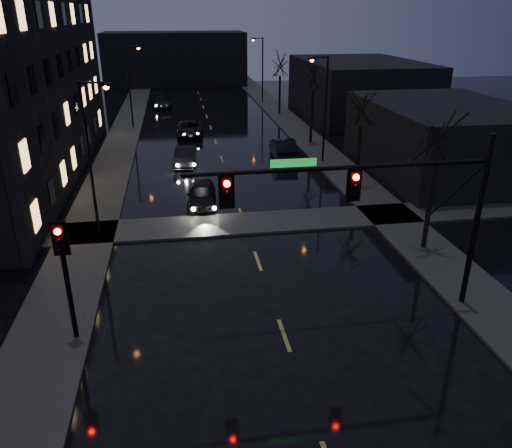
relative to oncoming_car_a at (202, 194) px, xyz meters
name	(u,v)px	position (x,y,z in m)	size (l,w,h in m)	color
sidewalk_left	(117,153)	(-6.31, 13.19, -0.67)	(3.00, 140.00, 0.12)	#2D2D2B
sidewalk_right	(314,145)	(10.69, 13.19, -0.67)	(3.00, 140.00, 0.12)	#2D2D2B
sidewalk_cross	(245,223)	(2.19, -3.31, -0.67)	(40.00, 3.00, 0.12)	#2D2D2B
commercial_right_near	(443,139)	(17.69, 4.19, 1.77)	(10.00, 14.00, 5.00)	black
commercial_right_far	(358,88)	(19.19, 26.19, 2.27)	(12.00, 18.00, 6.00)	black
far_block	(175,58)	(-0.81, 56.19, 3.27)	(22.00, 10.00, 8.00)	black
signal_mast	(386,196)	(6.04, -12.81, 4.14)	(11.11, 0.41, 7.00)	black
signal_pole_left	(64,265)	(-5.31, -12.81, 2.28)	(0.35, 0.41, 4.53)	black
tree_near	(441,125)	(10.59, -7.81, 5.49)	(3.52, 3.52, 8.08)	black
tree_mid_a	(363,99)	(10.59, 2.19, 5.10)	(3.30, 3.30, 7.58)	black
tree_mid_b	(314,67)	(10.59, 14.19, 5.88)	(3.74, 3.74, 8.59)	black
tree_far	(280,59)	(10.59, 28.19, 5.33)	(3.43, 3.43, 7.88)	black
streetlight_l_near	(92,148)	(-5.39, -3.81, 4.05)	(1.53, 0.28, 8.00)	black
streetlight_l_far	(131,80)	(-5.39, 23.19, 4.05)	(1.53, 0.28, 8.00)	black
streetlight_r_mid	(323,101)	(9.77, 8.19, 4.05)	(1.53, 0.28, 8.00)	black
streetlight_r_far	(261,65)	(9.77, 36.19, 4.05)	(1.53, 0.28, 8.00)	black
oncoming_car_a	(202,194)	(0.00, 0.00, 0.00)	(1.72, 4.27, 1.45)	black
oncoming_car_b	(185,156)	(-0.77, 8.98, -0.04)	(1.46, 4.18, 1.38)	black
oncoming_car_c	(190,129)	(0.00, 18.82, -0.02)	(2.34, 5.08, 1.41)	black
oncoming_car_d	(162,102)	(-2.88, 34.52, 0.02)	(2.10, 5.17, 1.50)	black
lead_car	(283,148)	(7.14, 9.84, 0.08)	(1.70, 4.88, 1.61)	black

